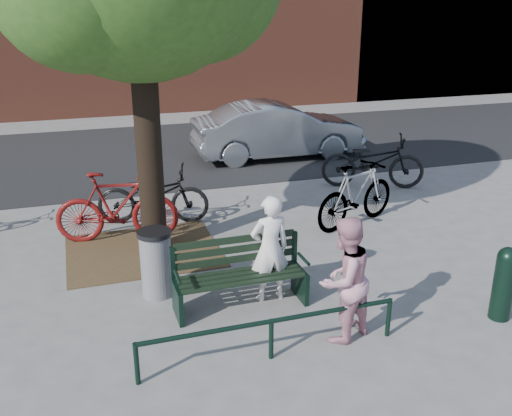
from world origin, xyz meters
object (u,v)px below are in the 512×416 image
object	(u,v)px
park_bench	(239,272)
person_left	(270,249)
parked_car	(278,130)
bollard	(504,281)
bicycle_c	(153,195)
litter_bin	(156,263)
person_right	(344,280)

from	to	relation	value
park_bench	person_left	world-z (taller)	person_left
person_left	parked_car	distance (m)	7.44
bollard	bicycle_c	bearing A→B (deg)	128.15
bollard	parked_car	distance (m)	8.34
person_left	litter_bin	distance (m)	1.57
park_bench	person_left	distance (m)	0.51
bicycle_c	parked_car	bearing A→B (deg)	-30.55
person_right	parked_car	distance (m)	8.39
park_bench	bicycle_c	world-z (taller)	bicycle_c
bollard	litter_bin	size ratio (longest dim) A/B	1.03
bicycle_c	parked_car	world-z (taller)	parked_car
bollard	bicycle_c	xyz separation A→B (m)	(-3.70, 4.72, 0.00)
parked_car	litter_bin	bearing A→B (deg)	148.64
bicycle_c	person_left	bearing A→B (deg)	-146.97
bicycle_c	person_right	bearing A→B (deg)	-145.40
person_left	bicycle_c	world-z (taller)	person_left
bollard	parked_car	world-z (taller)	parked_car
park_bench	bollard	xyz separation A→B (m)	(3.08, -1.36, 0.05)
litter_bin	parked_car	bearing A→B (deg)	57.30
bollard	parked_car	xyz separation A→B (m)	(0.02, 8.34, 0.18)
bicycle_c	parked_car	distance (m)	5.20
person_right	bicycle_c	bearing A→B (deg)	-93.59
park_bench	bicycle_c	xyz separation A→B (m)	(-0.63, 3.36, 0.05)
litter_bin	bollard	bearing A→B (deg)	-25.87
person_left	person_right	world-z (taller)	person_right
person_right	parked_car	size ratio (longest dim) A/B	0.36
parked_car	person_left	bearing A→B (deg)	160.45
person_left	person_right	size ratio (longest dim) A/B	0.96
park_bench	person_left	xyz separation A→B (m)	(0.44, 0.03, 0.26)
person_right	bicycle_c	distance (m)	4.76
person_left	bollard	distance (m)	2.99
park_bench	litter_bin	bearing A→B (deg)	148.22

